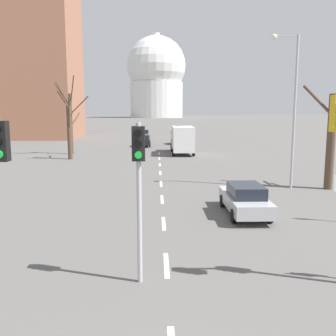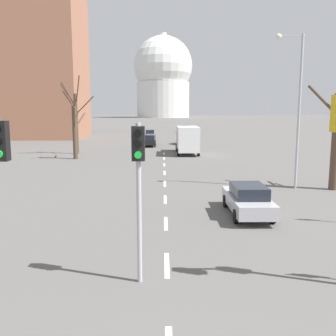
# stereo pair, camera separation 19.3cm
# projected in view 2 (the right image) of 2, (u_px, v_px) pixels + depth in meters

# --- Properties ---
(lane_stripe_1) EXTENTS (0.16, 2.00, 0.01)m
(lane_stripe_1) POSITION_uv_depth(u_px,v_px,m) (167.00, 265.00, 12.14)
(lane_stripe_1) COLOR silver
(lane_stripe_1) RESTS_ON ground_plane
(lane_stripe_2) EXTENTS (0.16, 2.00, 0.01)m
(lane_stripe_2) POSITION_uv_depth(u_px,v_px,m) (166.00, 223.00, 16.58)
(lane_stripe_2) COLOR silver
(lane_stripe_2) RESTS_ON ground_plane
(lane_stripe_3) EXTENTS (0.16, 2.00, 0.01)m
(lane_stripe_3) POSITION_uv_depth(u_px,v_px,m) (165.00, 199.00, 21.03)
(lane_stripe_3) COLOR silver
(lane_stripe_3) RESTS_ON ground_plane
(lane_stripe_4) EXTENTS (0.16, 2.00, 0.01)m
(lane_stripe_4) POSITION_uv_depth(u_px,v_px,m) (165.00, 184.00, 25.48)
(lane_stripe_4) COLOR silver
(lane_stripe_4) RESTS_ON ground_plane
(lane_stripe_5) EXTENTS (0.16, 2.00, 0.01)m
(lane_stripe_5) POSITION_uv_depth(u_px,v_px,m) (165.00, 173.00, 29.92)
(lane_stripe_5) COLOR silver
(lane_stripe_5) RESTS_ON ground_plane
(lane_stripe_6) EXTENTS (0.16, 2.00, 0.01)m
(lane_stripe_6) POSITION_uv_depth(u_px,v_px,m) (164.00, 165.00, 34.37)
(lane_stripe_6) COLOR silver
(lane_stripe_6) RESTS_ON ground_plane
(lane_stripe_7) EXTENTS (0.16, 2.00, 0.01)m
(lane_stripe_7) POSITION_uv_depth(u_px,v_px,m) (164.00, 158.00, 38.82)
(lane_stripe_7) COLOR silver
(lane_stripe_7) RESTS_ON ground_plane
(lane_stripe_8) EXTENTS (0.16, 2.00, 0.01)m
(lane_stripe_8) POSITION_uv_depth(u_px,v_px,m) (164.00, 153.00, 43.26)
(lane_stripe_8) COLOR silver
(lane_stripe_8) RESTS_ON ground_plane
(traffic_signal_centre_tall) EXTENTS (0.36, 0.34, 4.64)m
(traffic_signal_centre_tall) POSITION_uv_depth(u_px,v_px,m) (139.00, 172.00, 10.47)
(traffic_signal_centre_tall) COLOR #B2B2B7
(traffic_signal_centre_tall) RESTS_ON ground_plane
(street_lamp_right) EXTENTS (1.75, 0.36, 9.55)m
(street_lamp_right) POSITION_uv_depth(u_px,v_px,m) (296.00, 98.00, 23.18)
(street_lamp_right) COLOR #B2B2B7
(street_lamp_right) RESTS_ON ground_plane
(sedan_near_left) EXTENTS (1.81, 4.56, 1.50)m
(sedan_near_left) POSITION_uv_depth(u_px,v_px,m) (248.00, 199.00, 17.82)
(sedan_near_left) COLOR #B7B7BC
(sedan_near_left) RESTS_ON ground_plane
(sedan_near_right) EXTENTS (1.71, 4.00, 1.69)m
(sedan_near_right) POSITION_uv_depth(u_px,v_px,m) (183.00, 138.00, 55.13)
(sedan_near_right) COLOR silver
(sedan_near_right) RESTS_ON ground_plane
(sedan_mid_centre) EXTENTS (1.80, 3.87, 1.67)m
(sedan_mid_centre) POSITION_uv_depth(u_px,v_px,m) (185.00, 129.00, 83.32)
(sedan_mid_centre) COLOR navy
(sedan_mid_centre) RESTS_ON ground_plane
(sedan_far_left) EXTENTS (1.79, 3.85, 1.53)m
(sedan_far_left) POSITION_uv_depth(u_px,v_px,m) (150.00, 134.00, 66.24)
(sedan_far_left) COLOR slate
(sedan_far_left) RESTS_ON ground_plane
(sedan_far_right) EXTENTS (1.79, 4.60, 1.61)m
(sedan_far_right) POSITION_uv_depth(u_px,v_px,m) (149.00, 140.00, 51.77)
(sedan_far_right) COLOR black
(sedan_far_right) RESTS_ON ground_plane
(delivery_truck) EXTENTS (2.44, 7.20, 3.14)m
(delivery_truck) POSITION_uv_depth(u_px,v_px,m) (187.00, 139.00, 42.78)
(delivery_truck) COLOR #333842
(delivery_truck) RESTS_ON ground_plane
(bare_tree_left_near) EXTENTS (3.83, 2.29, 8.68)m
(bare_tree_left_near) POSITION_uv_depth(u_px,v_px,m) (76.00, 118.00, 42.30)
(bare_tree_left_near) COLOR brown
(bare_tree_left_near) RESTS_ON ground_plane
(bare_tree_right_near) EXTENTS (2.83, 1.83, 6.62)m
(bare_tree_right_near) POSITION_uv_depth(u_px,v_px,m) (336.00, 138.00, 23.23)
(bare_tree_right_near) COLOR brown
(bare_tree_right_near) RESTS_ON ground_plane
(bare_tree_left_far) EXTENTS (1.05, 3.07, 6.63)m
(bare_tree_left_far) POSITION_uv_depth(u_px,v_px,m) (75.00, 130.00, 38.02)
(bare_tree_left_far) COLOR brown
(bare_tree_left_far) RESTS_ON ground_plane
(capitol_dome) EXTENTS (39.00, 39.00, 55.08)m
(capitol_dome) POSITION_uv_depth(u_px,v_px,m) (163.00, 77.00, 249.85)
(capitol_dome) COLOR silver
(capitol_dome) RESTS_ON ground_plane
(apartment_block_left) EXTENTS (18.00, 14.00, 25.39)m
(apartment_block_left) POSITION_uv_depth(u_px,v_px,m) (31.00, 66.00, 66.46)
(apartment_block_left) COLOR #9E664C
(apartment_block_left) RESTS_ON ground_plane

